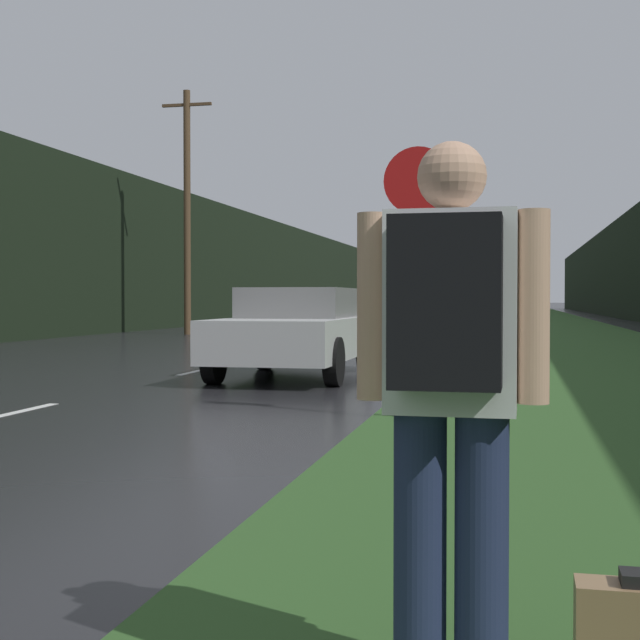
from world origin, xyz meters
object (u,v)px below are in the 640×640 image
at_px(stop_sign, 417,251).
at_px(hitchhiker_with_backpack, 450,377).
at_px(car_passing_near, 296,331).
at_px(car_passing_far, 400,315).
at_px(delivery_truck, 425,293).

height_order(stop_sign, hitchhiker_with_backpack, stop_sign).
distance_m(hitchhiker_with_backpack, car_passing_near, 11.44).
xyz_separation_m(hitchhiker_with_backpack, car_passing_far, (-3.19, 24.22, -0.26)).
bearing_deg(stop_sign, hitchhiker_with_backpack, -83.06).
bearing_deg(car_passing_far, delivery_truck, -85.42).
distance_m(hitchhiker_with_backpack, delivery_truck, 73.01).
bearing_deg(car_passing_far, car_passing_near, 90.00).
bearing_deg(delivery_truck, stop_sign, -84.57).
relative_size(car_passing_far, delivery_truck, 0.54).
bearing_deg(car_passing_far, stop_sign, 97.71).
xyz_separation_m(stop_sign, delivery_truck, (-6.30, 66.35, -0.02)).
bearing_deg(stop_sign, car_passing_far, 97.71).
height_order(stop_sign, delivery_truck, delivery_truck).
relative_size(stop_sign, hitchhiker_with_backpack, 1.61).
height_order(hitchhiker_with_backpack, car_passing_far, hitchhiker_with_backpack).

